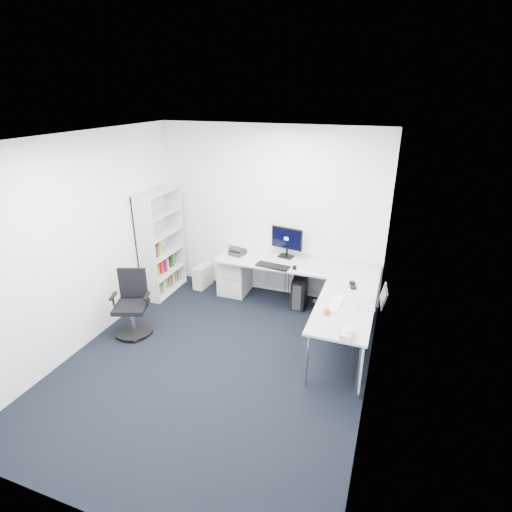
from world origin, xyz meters
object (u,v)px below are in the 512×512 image
(monitor, at_px, (286,242))
(bookshelf, at_px, (161,244))
(task_chair, at_px, (131,305))
(l_desk, at_px, (290,294))
(laptop, at_px, (365,295))

(monitor, bearing_deg, bookshelf, -155.23)
(bookshelf, distance_m, task_chair, 1.35)
(l_desk, height_order, monitor, monitor)
(task_chair, distance_m, laptop, 3.08)
(l_desk, distance_m, laptop, 1.33)
(l_desk, height_order, laptop, laptop)
(l_desk, distance_m, bookshelf, 2.23)
(bookshelf, height_order, task_chair, bookshelf)
(bookshelf, xyz_separation_m, monitor, (1.96, 0.48, 0.11))
(task_chair, relative_size, monitor, 1.76)
(l_desk, height_order, task_chair, task_chair)
(task_chair, bearing_deg, monitor, 25.94)
(l_desk, xyz_separation_m, task_chair, (-1.89, -1.21, 0.10))
(bookshelf, relative_size, laptop, 4.71)
(l_desk, relative_size, task_chair, 2.70)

